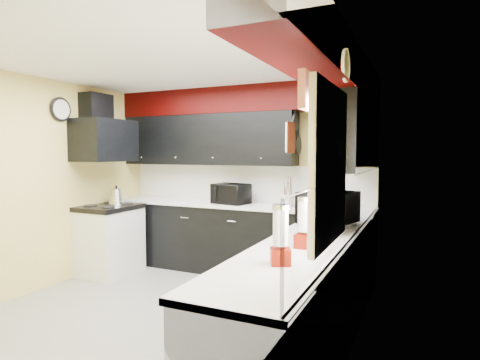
# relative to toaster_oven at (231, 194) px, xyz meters

# --- Properties ---
(ground) EXTENTS (3.60, 3.60, 0.00)m
(ground) POSITION_rel_toaster_oven_xyz_m (0.04, -1.45, -1.07)
(ground) COLOR gray
(ground) RESTS_ON ground
(wall_back) EXTENTS (3.60, 0.06, 2.50)m
(wall_back) POSITION_rel_toaster_oven_xyz_m (0.04, 0.35, 0.18)
(wall_back) COLOR #E0C666
(wall_back) RESTS_ON ground
(wall_right) EXTENTS (0.06, 3.60, 2.50)m
(wall_right) POSITION_rel_toaster_oven_xyz_m (1.84, -1.45, 0.18)
(wall_right) COLOR #E0C666
(wall_right) RESTS_ON ground
(wall_left) EXTENTS (0.06, 3.60, 2.50)m
(wall_left) POSITION_rel_toaster_oven_xyz_m (-1.76, -1.45, 0.18)
(wall_left) COLOR #E0C666
(wall_left) RESTS_ON ground
(ceiling) EXTENTS (3.60, 3.60, 0.06)m
(ceiling) POSITION_rel_toaster_oven_xyz_m (0.04, -1.45, 1.43)
(ceiling) COLOR white
(ceiling) RESTS_ON wall_back
(cab_back) EXTENTS (3.60, 0.60, 0.90)m
(cab_back) POSITION_rel_toaster_oven_xyz_m (0.04, 0.05, -0.62)
(cab_back) COLOR black
(cab_back) RESTS_ON ground
(cab_right) EXTENTS (0.60, 3.00, 0.90)m
(cab_right) POSITION_rel_toaster_oven_xyz_m (1.54, -1.75, -0.62)
(cab_right) COLOR black
(cab_right) RESTS_ON ground
(counter_back) EXTENTS (3.62, 0.64, 0.04)m
(counter_back) POSITION_rel_toaster_oven_xyz_m (0.04, 0.05, -0.15)
(counter_back) COLOR white
(counter_back) RESTS_ON cab_back
(counter_right) EXTENTS (0.64, 3.02, 0.04)m
(counter_right) POSITION_rel_toaster_oven_xyz_m (1.54, -1.75, -0.15)
(counter_right) COLOR white
(counter_right) RESTS_ON cab_right
(splash_back) EXTENTS (3.60, 0.02, 0.50)m
(splash_back) POSITION_rel_toaster_oven_xyz_m (0.04, 0.34, 0.12)
(splash_back) COLOR white
(splash_back) RESTS_ON counter_back
(splash_right) EXTENTS (0.02, 3.60, 0.50)m
(splash_right) POSITION_rel_toaster_oven_xyz_m (1.83, -1.45, 0.12)
(splash_right) COLOR white
(splash_right) RESTS_ON counter_right
(upper_back) EXTENTS (2.60, 0.35, 0.70)m
(upper_back) POSITION_rel_toaster_oven_xyz_m (-0.46, 0.18, 0.73)
(upper_back) COLOR black
(upper_back) RESTS_ON wall_back
(upper_right) EXTENTS (0.35, 1.80, 0.70)m
(upper_right) POSITION_rel_toaster_oven_xyz_m (1.66, -0.55, 0.73)
(upper_right) COLOR black
(upper_right) RESTS_ON wall_right
(soffit_back) EXTENTS (3.60, 0.36, 0.35)m
(soffit_back) POSITION_rel_toaster_oven_xyz_m (0.04, 0.17, 1.25)
(soffit_back) COLOR black
(soffit_back) RESTS_ON wall_back
(soffit_right) EXTENTS (0.36, 3.24, 0.35)m
(soffit_right) POSITION_rel_toaster_oven_xyz_m (1.66, -1.63, 1.25)
(soffit_right) COLOR black
(soffit_right) RESTS_ON wall_right
(stove) EXTENTS (0.60, 0.75, 0.86)m
(stove) POSITION_rel_toaster_oven_xyz_m (-1.46, -0.70, -0.64)
(stove) COLOR white
(stove) RESTS_ON ground
(cooktop) EXTENTS (0.62, 0.77, 0.06)m
(cooktop) POSITION_rel_toaster_oven_xyz_m (-1.46, -0.70, -0.18)
(cooktop) COLOR black
(cooktop) RESTS_ON stove
(hood) EXTENTS (0.50, 0.78, 0.55)m
(hood) POSITION_rel_toaster_oven_xyz_m (-1.51, -0.70, 0.71)
(hood) COLOR black
(hood) RESTS_ON wall_left
(hood_duct) EXTENTS (0.24, 0.40, 0.40)m
(hood_duct) POSITION_rel_toaster_oven_xyz_m (-1.64, -0.70, 1.13)
(hood_duct) COLOR black
(hood_duct) RESTS_ON wall_left
(window) EXTENTS (0.03, 0.86, 0.96)m
(window) POSITION_rel_toaster_oven_xyz_m (1.82, -2.35, 0.48)
(window) COLOR white
(window) RESTS_ON wall_right
(valance) EXTENTS (0.04, 0.88, 0.20)m
(valance) POSITION_rel_toaster_oven_xyz_m (1.77, -2.35, 0.88)
(valance) COLOR red
(valance) RESTS_ON wall_right
(pan_top) EXTENTS (0.03, 0.22, 0.40)m
(pan_top) POSITION_rel_toaster_oven_xyz_m (0.86, 0.10, 0.93)
(pan_top) COLOR black
(pan_top) RESTS_ON upper_back
(pan_mid) EXTENTS (0.03, 0.28, 0.46)m
(pan_mid) POSITION_rel_toaster_oven_xyz_m (0.86, -0.03, 0.68)
(pan_mid) COLOR black
(pan_mid) RESTS_ON upper_back
(pan_low) EXTENTS (0.03, 0.24, 0.42)m
(pan_low) POSITION_rel_toaster_oven_xyz_m (0.86, 0.23, 0.65)
(pan_low) COLOR black
(pan_low) RESTS_ON upper_back
(cut_board) EXTENTS (0.03, 0.26, 0.35)m
(cut_board) POSITION_rel_toaster_oven_xyz_m (0.87, -0.15, 0.73)
(cut_board) COLOR white
(cut_board) RESTS_ON upper_back
(baskets) EXTENTS (0.27, 0.27, 0.50)m
(baskets) POSITION_rel_toaster_oven_xyz_m (1.56, -1.40, 0.11)
(baskets) COLOR brown
(baskets) RESTS_ON upper_right
(clock) EXTENTS (0.03, 0.30, 0.30)m
(clock) POSITION_rel_toaster_oven_xyz_m (-1.73, -1.20, 1.08)
(clock) COLOR black
(clock) RESTS_ON wall_left
(deco_plate) EXTENTS (0.03, 0.24, 0.24)m
(deco_plate) POSITION_rel_toaster_oven_xyz_m (1.81, -1.80, 1.18)
(deco_plate) COLOR white
(deco_plate) RESTS_ON wall_right
(toaster_oven) EXTENTS (0.52, 0.46, 0.27)m
(toaster_oven) POSITION_rel_toaster_oven_xyz_m (0.00, 0.00, 0.00)
(toaster_oven) COLOR black
(toaster_oven) RESTS_ON counter_back
(microwave) EXTENTS (0.55, 0.65, 0.31)m
(microwave) POSITION_rel_toaster_oven_xyz_m (1.51, -0.94, 0.02)
(microwave) COLOR black
(microwave) RESTS_ON counter_right
(utensil_crock) EXTENTS (0.19, 0.19, 0.15)m
(utensil_crock) POSITION_rel_toaster_oven_xyz_m (0.79, 0.03, -0.06)
(utensil_crock) COLOR silver
(utensil_crock) RESTS_ON counter_back
(knife_block) EXTENTS (0.11, 0.14, 0.19)m
(knife_block) POSITION_rel_toaster_oven_xyz_m (1.14, 0.08, -0.04)
(knife_block) COLOR black
(knife_block) RESTS_ON counter_back
(kettle) EXTENTS (0.28, 0.28, 0.20)m
(kettle) POSITION_rel_toaster_oven_xyz_m (-1.52, -0.49, -0.05)
(kettle) COLOR silver
(kettle) RESTS_ON cooktop
(dispenser_a) EXTENTS (0.12, 0.12, 0.32)m
(dispenser_a) POSITION_rel_toaster_oven_xyz_m (1.57, -2.00, 0.03)
(dispenser_a) COLOR #5E0310
(dispenser_a) RESTS_ON counter_right
(dispenser_b) EXTENTS (0.16, 0.16, 0.33)m
(dispenser_b) POSITION_rel_toaster_oven_xyz_m (1.56, -2.48, 0.03)
(dispenser_b) COLOR #730403
(dispenser_b) RESTS_ON counter_right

